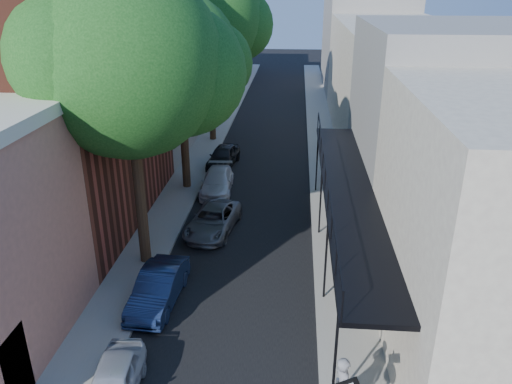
% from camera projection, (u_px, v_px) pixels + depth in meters
% --- Properties ---
extents(road_surface, '(6.00, 64.00, 0.01)m').
position_uv_depth(road_surface, '(268.00, 130.00, 38.44)').
color(road_surface, black).
rests_on(road_surface, ground).
extents(sidewalk_left, '(2.00, 64.00, 0.12)m').
position_uv_depth(sidewalk_left, '(217.00, 128.00, 38.72)').
color(sidewalk_left, gray).
rests_on(sidewalk_left, ground).
extents(sidewalk_right, '(2.00, 64.00, 0.12)m').
position_uv_depth(sidewalk_right, '(320.00, 131.00, 38.12)').
color(sidewalk_right, gray).
rests_on(sidewalk_right, ground).
extents(buildings_left, '(10.10, 59.10, 12.00)m').
position_uv_depth(buildings_left, '(140.00, 66.00, 36.08)').
color(buildings_left, tan).
rests_on(buildings_left, ground).
extents(buildings_right, '(9.80, 55.00, 10.00)m').
position_uv_depth(buildings_right, '(394.00, 75.00, 35.58)').
color(buildings_right, beige).
rests_on(buildings_right, ground).
extents(oak_near, '(7.48, 6.80, 11.42)m').
position_uv_depth(oak_near, '(142.00, 65.00, 17.51)').
color(oak_near, black).
rests_on(oak_near, ground).
extents(oak_mid, '(6.60, 6.00, 10.20)m').
position_uv_depth(oak_mid, '(188.00, 57.00, 25.15)').
color(oak_mid, black).
rests_on(oak_mid, ground).
extents(oak_far, '(7.70, 7.00, 11.90)m').
position_uv_depth(oak_far, '(216.00, 19.00, 32.97)').
color(oak_far, black).
rests_on(oak_far, ground).
extents(parked_car_a, '(1.56, 3.36, 1.12)m').
position_uv_depth(parked_car_a, '(113.00, 384.00, 13.47)').
color(parked_car_a, '#A9AFBB').
rests_on(parked_car_a, ground).
extents(parked_car_b, '(1.53, 3.85, 1.25)m').
position_uv_depth(parked_car_b, '(159.00, 288.00, 17.58)').
color(parked_car_b, '#162345').
rests_on(parked_car_b, ground).
extents(parked_car_c, '(2.42, 4.28, 1.13)m').
position_uv_depth(parked_car_c, '(213.00, 220.00, 22.69)').
color(parked_car_c, slate).
rests_on(parked_car_c, ground).
extents(parked_car_d, '(1.78, 4.02, 1.15)m').
position_uv_depth(parked_car_d, '(217.00, 182.00, 27.01)').
color(parked_car_d, silver).
rests_on(parked_car_d, ground).
extents(parked_car_e, '(1.95, 3.86, 1.26)m').
position_uv_depth(parked_car_e, '(223.00, 156.00, 30.80)').
color(parked_car_e, black).
rests_on(parked_car_e, ground).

